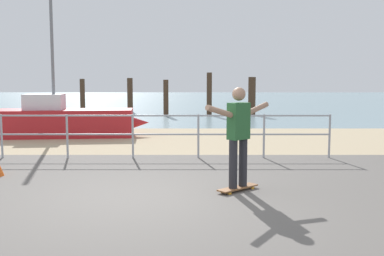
% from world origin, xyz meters
% --- Properties ---
extents(ground_plane, '(24.00, 10.00, 0.04)m').
position_xyz_m(ground_plane, '(0.00, -1.00, 0.00)').
color(ground_plane, '#605B56').
rests_on(ground_plane, ground).
extents(beach_strip, '(24.00, 6.00, 0.04)m').
position_xyz_m(beach_strip, '(0.00, 7.00, 0.00)').
color(beach_strip, tan).
rests_on(beach_strip, ground).
extents(sea_surface, '(72.00, 50.00, 0.04)m').
position_xyz_m(sea_surface, '(0.00, 35.00, 0.00)').
color(sea_surface, '#75939E').
rests_on(sea_surface, ground).
extents(railing_fence, '(10.87, 0.05, 1.05)m').
position_xyz_m(railing_fence, '(-1.45, 3.60, 0.70)').
color(railing_fence, '#9EA0A5').
rests_on(railing_fence, ground).
extents(sailboat, '(5.03, 1.81, 4.74)m').
position_xyz_m(sailboat, '(-3.28, 7.63, 0.52)').
color(sailboat, '#B21E23').
rests_on(sailboat, ground).
extents(skateboard, '(0.73, 0.68, 0.08)m').
position_xyz_m(skateboard, '(1.48, 0.43, 0.07)').
color(skateboard, brown).
rests_on(skateboard, ground).
extents(skateboarder, '(1.14, 1.03, 1.65)m').
position_xyz_m(skateboarder, '(1.48, 0.43, 1.02)').
color(skateboarder, '#26262B').
rests_on(skateboarder, skateboard).
extents(groyne_post_0, '(0.26, 0.26, 1.91)m').
position_xyz_m(groyne_post_0, '(-5.11, 17.00, 0.96)').
color(groyne_post_0, '#422D1E').
rests_on(groyne_post_0, ground).
extents(groyne_post_1, '(0.32, 0.32, 1.96)m').
position_xyz_m(groyne_post_1, '(-2.87, 19.05, 0.98)').
color(groyne_post_1, '#422D1E').
rests_on(groyne_post_1, ground).
extents(groyne_post_2, '(0.26, 0.26, 1.87)m').
position_xyz_m(groyne_post_2, '(-0.62, 16.09, 0.93)').
color(groyne_post_2, '#422D1E').
rests_on(groyne_post_2, ground).
extents(groyne_post_3, '(0.28, 0.28, 2.24)m').
position_xyz_m(groyne_post_3, '(1.63, 16.76, 1.12)').
color(groyne_post_3, '#422D1E').
rests_on(groyne_post_3, ground).
extents(groyne_post_4, '(0.39, 0.39, 2.01)m').
position_xyz_m(groyne_post_4, '(3.88, 16.77, 1.00)').
color(groyne_post_4, '#422D1E').
rests_on(groyne_post_4, ground).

